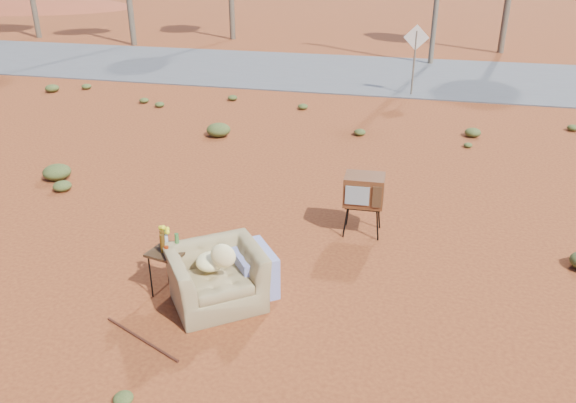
# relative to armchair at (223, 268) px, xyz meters

# --- Properties ---
(ground) EXTENTS (140.00, 140.00, 0.00)m
(ground) POSITION_rel_armchair_xyz_m (0.40, 0.25, -0.49)
(ground) COLOR brown
(ground) RESTS_ON ground
(highway) EXTENTS (140.00, 7.00, 0.04)m
(highway) POSITION_rel_armchair_xyz_m (0.40, 15.25, -0.47)
(highway) COLOR #565659
(highway) RESTS_ON ground
(dirt_mound) EXTENTS (26.00, 18.00, 2.00)m
(dirt_mound) POSITION_rel_armchair_xyz_m (-29.60, 34.25, -0.49)
(dirt_mound) COLOR #933A23
(dirt_mound) RESTS_ON ground
(armchair) EXTENTS (1.51, 1.55, 1.04)m
(armchair) POSITION_rel_armchair_xyz_m (0.00, 0.00, 0.00)
(armchair) COLOR olive
(armchair) RESTS_ON ground
(tv_unit) EXTENTS (0.65, 0.54, 1.02)m
(tv_unit) POSITION_rel_armchair_xyz_m (1.55, 2.40, 0.27)
(tv_unit) COLOR black
(tv_unit) RESTS_ON ground
(side_table) EXTENTS (0.55, 0.55, 0.94)m
(side_table) POSITION_rel_armchair_xyz_m (-0.78, 0.01, 0.20)
(side_table) COLOR #3B2A15
(side_table) RESTS_ON ground
(rusty_bar) EXTENTS (1.22, 0.57, 0.04)m
(rusty_bar) POSITION_rel_armchair_xyz_m (-0.68, -1.06, -0.47)
(rusty_bar) COLOR #4C2114
(rusty_bar) RESTS_ON ground
(road_sign) EXTENTS (0.78, 0.06, 2.19)m
(road_sign) POSITION_rel_armchair_xyz_m (1.90, 12.25, 1.02)
(road_sign) COLOR brown
(road_sign) RESTS_ON ground
(scrub_patch) EXTENTS (17.49, 8.07, 0.33)m
(scrub_patch) POSITION_rel_armchair_xyz_m (-0.42, 4.66, -0.35)
(scrub_patch) COLOR #505726
(scrub_patch) RESTS_ON ground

